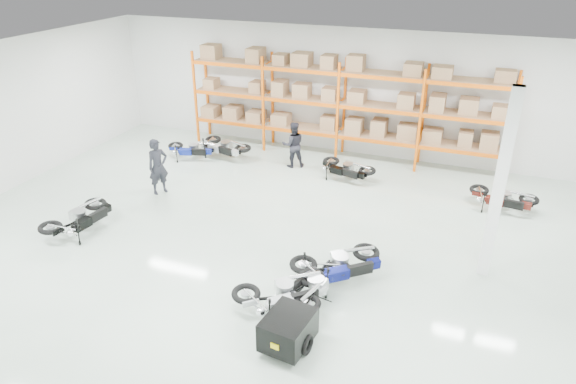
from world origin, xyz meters
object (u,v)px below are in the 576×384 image
at_px(moto_blue_centre, 340,260).
at_px(person_left, 158,167).
at_px(person_back, 293,145).
at_px(moto_back_a, 192,146).
at_px(trailer, 288,330).
at_px(moto_back_b, 223,143).
at_px(moto_back_d, 503,195).
at_px(moto_touring_right, 314,279).
at_px(moto_back_c, 346,165).
at_px(moto_silver_left, 284,288).
at_px(moto_black_far_left, 79,214).

relative_size(moto_blue_centre, person_left, 1.08).
bearing_deg(person_back, moto_back_a, -18.85).
distance_m(moto_blue_centre, trailer, 2.46).
distance_m(moto_blue_centre, moto_back_b, 8.40).
xyz_separation_m(trailer, moto_back_d, (3.82, 7.50, 0.08)).
bearing_deg(person_left, moto_back_b, 22.83).
xyz_separation_m(moto_touring_right, moto_back_b, (-5.66, 6.72, 0.00)).
distance_m(moto_back_c, person_left, 5.98).
bearing_deg(moto_blue_centre, person_back, -10.68).
bearing_deg(moto_silver_left, moto_touring_right, -83.82).
bearing_deg(moto_blue_centre, trailer, 132.48).
xyz_separation_m(moto_silver_left, moto_touring_right, (0.49, 0.56, -0.02)).
height_order(moto_back_c, person_back, person_back).
bearing_deg(person_left, moto_blue_centre, -79.96).
distance_m(moto_blue_centre, moto_back_a, 8.80).
height_order(moto_silver_left, moto_back_b, moto_silver_left).
bearing_deg(moto_back_c, person_left, 135.98).
bearing_deg(trailer, moto_black_far_left, 169.74).
height_order(moto_back_c, moto_back_d, moto_back_d).
bearing_deg(moto_back_d, moto_touring_right, 153.99).
height_order(moto_back_b, person_back, person_back).
distance_m(moto_blue_centre, moto_black_far_left, 7.12).
relative_size(moto_black_far_left, moto_touring_right, 1.03).
relative_size(moto_silver_left, person_back, 1.13).
bearing_deg(person_back, person_left, 18.44).
bearing_deg(person_left, moto_touring_right, -87.27).
relative_size(moto_touring_right, person_left, 1.00).
bearing_deg(moto_black_far_left, person_back, -113.29).
distance_m(moto_blue_centre, moto_silver_left, 1.62).
bearing_deg(moto_back_d, person_left, 110.97).
height_order(moto_touring_right, moto_back_b, moto_back_b).
xyz_separation_m(moto_silver_left, moto_black_far_left, (-6.29, 1.10, -0.00)).
relative_size(moto_touring_right, person_back, 1.09).
bearing_deg(moto_silver_left, moto_back_a, -0.22).
height_order(moto_back_b, moto_back_c, moto_back_b).
bearing_deg(moto_back_c, person_back, 93.62).
height_order(moto_silver_left, trailer, moto_silver_left).
distance_m(moto_touring_right, moto_back_d, 7.03).
height_order(moto_silver_left, person_left, person_left).
bearing_deg(moto_back_b, moto_back_d, -78.77).
bearing_deg(moto_back_b, person_back, -71.56).
distance_m(moto_back_c, moto_back_d, 4.85).
bearing_deg(moto_back_b, trailer, -129.61).
bearing_deg(moto_touring_right, moto_black_far_left, -174.53).
xyz_separation_m(moto_blue_centre, moto_back_b, (-5.99, 5.89, -0.04)).
bearing_deg(moto_blue_centre, moto_touring_right, 118.61).
distance_m(moto_touring_right, trailer, 1.60).
xyz_separation_m(moto_silver_left, moto_back_a, (-6.16, 6.75, -0.07)).
distance_m(moto_black_far_left, moto_back_d, 11.88).
relative_size(moto_black_far_left, person_back, 1.12).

